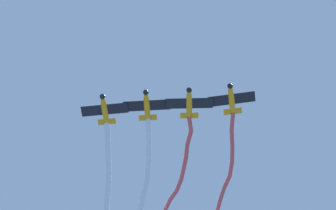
{
  "coord_description": "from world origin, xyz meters",
  "views": [
    {
      "loc": [
        -24.8,
        22.19,
        5.11
      ],
      "look_at": [
        5.3,
        -3.44,
        80.43
      ],
      "focal_mm": 62.06,
      "sensor_mm": 36.0,
      "label": 1
    }
  ],
  "objects": [
    {
      "name": "airplane_lead",
      "position": [
        11.85,
        3.22,
        80.29
      ],
      "size": [
        6.1,
        5.93,
        1.74
      ],
      "rotation": [
        0.0,
        0.0,
        2.33
      ],
      "color": "orange"
    },
    {
      "name": "smoke_trail_slot",
      "position": [
        10.19,
        -19.3,
        81.29
      ],
      "size": [
        21.4,
        14.2,
        2.96
      ],
      "color": "#DB4C4C"
    },
    {
      "name": "airplane_left_wing",
      "position": [
        7.42,
        -1.17,
        80.59
      ],
      "size": [
        5.93,
        6.09,
        1.74
      ],
      "rotation": [
        0.0,
        0.0,
        2.38
      ],
      "color": "orange"
    },
    {
      "name": "smoke_trail_right_wing",
      "position": [
        14.54,
        -13.12,
        80.66
      ],
      "size": [
        20.95,
        10.8,
        2.08
      ],
      "color": "#DB4C4C"
    },
    {
      "name": "smoke_trail_left_wing",
      "position": [
        19.93,
        -10.37,
        79.95
      ],
      "size": [
        22.94,
        14.59,
        2.38
      ],
      "color": "white"
    },
    {
      "name": "smoke_trail_lead",
      "position": [
        25.84,
        -7.58,
        81.13
      ],
      "size": [
        26.0,
        17.95,
        2.88
      ],
      "color": "white"
    },
    {
      "name": "airplane_right_wing",
      "position": [
        3.0,
        -5.55,
        80.29
      ],
      "size": [
        5.79,
        6.22,
        1.74
      ],
      "rotation": [
        0.0,
        0.0,
        2.41
      ],
      "color": "orange"
    },
    {
      "name": "airplane_slot",
      "position": [
        -1.41,
        -9.93,
        80.59
      ],
      "size": [
        6.24,
        5.76,
        1.74
      ],
      "rotation": [
        0.0,
        0.0,
        2.29
      ],
      "color": "orange"
    }
  ]
}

